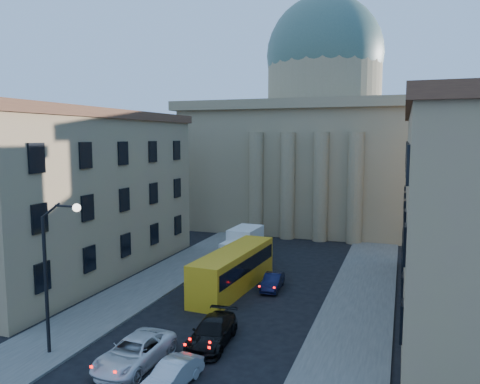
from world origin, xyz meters
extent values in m
cube|color=#53514C|center=(-8.50, 18.00, 0.07)|extent=(5.00, 60.00, 0.15)
cube|color=#53514C|center=(8.50, 18.00, 0.07)|extent=(5.00, 60.00, 0.15)
cube|color=#8C7956|center=(0.00, 56.00, 8.00)|extent=(34.00, 26.00, 16.00)
cube|color=#8C7956|center=(0.00, 56.00, 16.40)|extent=(35.50, 27.50, 1.20)
cylinder|color=#8C7956|center=(0.00, 56.00, 20.00)|extent=(16.00, 16.00, 8.00)
sphere|color=#4D6959|center=(0.00, 56.00, 24.00)|extent=(16.40, 16.40, 16.40)
cube|color=#8C7956|center=(-21.00, 54.00, 5.50)|extent=(13.00, 13.00, 11.00)
cone|color=#563224|center=(-21.00, 54.00, 13.00)|extent=(26.02, 26.02, 4.00)
cylinder|color=#8C7956|center=(-6.00, 42.80, 6.50)|extent=(1.80, 1.80, 13.00)
cylinder|color=#8C7956|center=(-2.00, 42.80, 6.50)|extent=(1.80, 1.80, 13.00)
cylinder|color=#8C7956|center=(2.00, 42.80, 6.50)|extent=(1.80, 1.80, 13.00)
cylinder|color=#8C7956|center=(6.00, 42.80, 6.50)|extent=(1.80, 1.80, 13.00)
cube|color=#A17E5F|center=(-17.00, 22.00, 7.00)|extent=(11.00, 26.00, 14.00)
cube|color=#563224|center=(-17.00, 22.00, 14.30)|extent=(11.60, 26.60, 0.80)
cylinder|color=black|center=(-7.50, 8.00, 4.00)|extent=(0.20, 0.20, 8.00)
cylinder|color=black|center=(-6.95, 8.00, 8.35)|extent=(1.30, 0.12, 0.96)
cylinder|color=black|center=(-5.95, 8.00, 8.65)|extent=(1.30, 0.12, 0.12)
sphere|color=white|center=(-5.20, 8.00, 8.60)|extent=(0.44, 0.44, 0.44)
imported|color=#A8ACAF|center=(0.80, 7.14, 0.65)|extent=(1.88, 4.09, 1.30)
imported|color=silver|center=(-2.15, 8.45, 0.77)|extent=(2.75, 5.61, 1.53)
imported|color=black|center=(0.80, 12.29, 0.76)|extent=(2.54, 5.39, 1.52)
imported|color=#47474C|center=(0.80, 12.92, 0.67)|extent=(1.66, 3.98, 1.35)
imported|color=black|center=(1.50, 23.36, 0.64)|extent=(1.60, 3.95, 1.28)
cube|color=gold|center=(-1.53, 22.41, 1.63)|extent=(3.40, 11.74, 3.27)
cube|color=black|center=(-1.53, 22.41, 2.16)|extent=(3.42, 11.11, 1.16)
cylinder|color=black|center=(-2.86, 18.28, 0.53)|extent=(0.39, 1.07, 1.05)
cylinder|color=black|center=(-0.76, 18.14, 0.53)|extent=(0.39, 1.07, 1.05)
cylinder|color=black|center=(-2.30, 26.69, 0.53)|extent=(0.39, 1.07, 1.05)
cylinder|color=black|center=(-0.20, 26.55, 0.53)|extent=(0.39, 1.07, 1.05)
cube|color=white|center=(-3.57, 28.39, 1.23)|extent=(2.45, 2.55, 2.45)
cube|color=black|center=(-3.62, 27.22, 1.53)|extent=(2.25, 0.21, 1.12)
cube|color=white|center=(-3.46, 31.15, 1.79)|extent=(2.63, 4.39, 3.17)
cylinder|color=black|center=(-4.61, 28.02, 0.46)|extent=(0.32, 0.93, 0.92)
cylinder|color=black|center=(-2.57, 27.94, 0.46)|extent=(0.32, 0.93, 0.92)
cylinder|color=black|center=(-4.45, 32.11, 0.46)|extent=(0.32, 0.93, 0.92)
cylinder|color=black|center=(-2.40, 32.03, 0.46)|extent=(0.32, 0.93, 0.92)
camera|label=1|loc=(11.22, -12.43, 12.32)|focal=35.00mm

